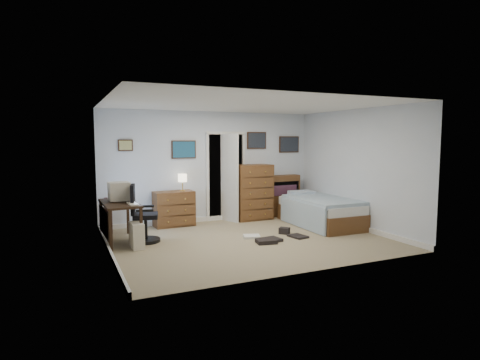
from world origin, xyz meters
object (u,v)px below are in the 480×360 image
office_chair (142,220)px  low_dresser (174,209)px  bed (320,211)px  computer_desk (115,212)px  tall_dresser (252,192)px

office_chair → low_dresser: (0.89, 1.12, -0.03)m
office_chair → bed: (3.82, -0.10, -0.10)m
computer_desk → office_chair: 0.52m
bed → low_dresser: bearing=158.4°
office_chair → tall_dresser: tall_dresser is taller
tall_dresser → bed: size_ratio=0.63×
office_chair → low_dresser: office_chair is taller
computer_desk → tall_dresser: (3.22, 0.90, 0.08)m
office_chair → bed: 3.82m
computer_desk → office_chair: size_ratio=1.21×
low_dresser → tall_dresser: 1.90m
tall_dresser → bed: bearing=-51.3°
low_dresser → bed: low_dresser is taller
low_dresser → bed: (2.93, -1.22, -0.06)m
computer_desk → office_chair: bearing=-24.8°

